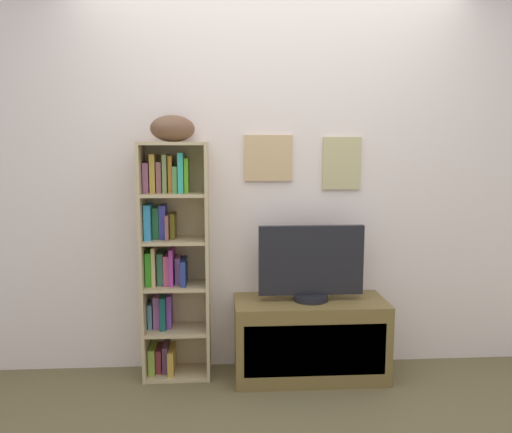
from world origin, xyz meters
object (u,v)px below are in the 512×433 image
football (173,129)px  television (311,264)px  tv_stand (310,338)px  bookshelf (170,258)px

football → television: bearing=-4.9°
television → football: bearing=175.1°
tv_stand → television: (-0.00, 0.00, 0.49)m
bookshelf → tv_stand: (0.90, -0.10, -0.52)m
bookshelf → tv_stand: size_ratio=1.56×
tv_stand → television: bearing=90.0°
football → tv_stand: 1.59m
football → television: football is taller
bookshelf → football: bearing=-38.6°
football → bookshelf: bearing=141.4°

